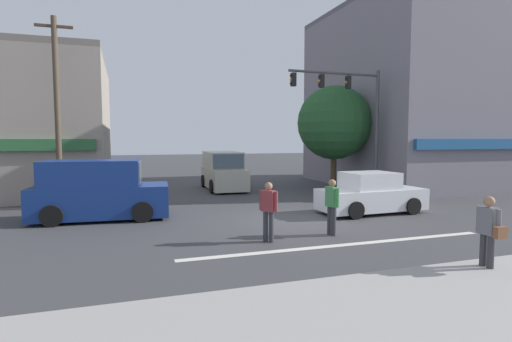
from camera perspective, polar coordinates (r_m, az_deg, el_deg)
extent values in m
plane|color=#3D3D3F|center=(14.23, 5.12, -6.99)|extent=(120.00, 120.00, 0.00)
cube|color=silver|center=(11.20, 12.38, -10.28)|extent=(9.00, 0.24, 0.01)
cube|color=slate|center=(28.54, 24.42, 9.09)|extent=(13.50, 11.29, 10.56)
cube|color=#57545B|center=(29.50, 24.80, 19.64)|extent=(13.50, 11.29, 0.30)
cylinder|color=#4C3823|center=(22.64, 11.01, 0.11)|extent=(0.32, 0.32, 2.22)
sphere|color=#235128|center=(22.59, 11.11, 6.78)|extent=(4.07, 4.07, 4.07)
cylinder|color=brown|center=(18.13, -26.51, 7.30)|extent=(0.22, 0.22, 7.71)
cube|color=#473828|center=(18.64, -26.91, 17.97)|extent=(1.40, 0.12, 0.10)
cylinder|color=brown|center=(25.78, 14.25, 6.40)|extent=(0.22, 0.22, 7.44)
cube|color=#473828|center=(26.10, 14.40, 13.70)|extent=(1.40, 0.12, 0.10)
cylinder|color=#47474C|center=(20.82, 16.83, 5.09)|extent=(0.18, 0.18, 6.20)
cylinder|color=#47474C|center=(19.74, 11.24, 13.55)|extent=(4.80, 0.21, 0.12)
cube|color=black|center=(20.06, 13.04, 12.22)|extent=(0.20, 0.24, 0.60)
sphere|color=black|center=(20.02, 12.75, 12.76)|extent=(0.12, 0.12, 0.12)
sphere|color=orange|center=(19.99, 12.74, 12.25)|extent=(0.12, 0.12, 0.12)
sphere|color=black|center=(19.97, 12.73, 11.74)|extent=(0.12, 0.12, 0.12)
cube|color=black|center=(19.33, 9.34, 12.57)|extent=(0.20, 0.24, 0.60)
sphere|color=black|center=(19.30, 9.03, 13.12)|extent=(0.12, 0.12, 0.12)
sphere|color=orange|center=(19.28, 9.02, 12.60)|extent=(0.12, 0.12, 0.12)
sphere|color=black|center=(19.25, 9.02, 12.07)|extent=(0.12, 0.12, 0.12)
cube|color=black|center=(18.69, 5.37, 12.88)|extent=(0.20, 0.24, 0.60)
sphere|color=black|center=(18.67, 5.03, 13.45)|extent=(0.12, 0.12, 0.12)
sphere|color=orange|center=(18.64, 5.03, 12.91)|extent=(0.12, 0.12, 0.12)
sphere|color=black|center=(18.62, 5.02, 12.36)|extent=(0.12, 0.12, 0.12)
cube|color=silver|center=(16.06, 16.12, -3.86)|extent=(4.16, 1.84, 0.80)
cube|color=silver|center=(15.92, 15.89, -1.32)|extent=(1.95, 1.62, 0.64)
cube|color=#475666|center=(16.50, 18.61, -1.18)|extent=(0.11, 1.44, 0.54)
cylinder|color=black|center=(17.53, 17.81, -3.93)|extent=(0.65, 0.20, 0.64)
cylinder|color=black|center=(16.24, 21.52, -4.70)|extent=(0.65, 0.20, 0.64)
cylinder|color=black|center=(16.10, 10.64, -4.53)|extent=(0.65, 0.20, 0.64)
cylinder|color=black|center=(14.69, 14.07, -5.48)|extent=(0.65, 0.20, 0.64)
cube|color=navy|center=(15.22, -21.18, -3.99)|extent=(4.72, 2.18, 1.10)
cube|color=navy|center=(15.15, -22.42, -0.26)|extent=(3.33, 2.03, 0.90)
cube|color=#475666|center=(15.00, -16.29, -0.14)|extent=(0.18, 1.66, 0.76)
cylinder|color=black|center=(16.06, -15.68, -4.50)|extent=(0.73, 0.25, 0.72)
cylinder|color=black|center=(14.25, -15.88, -5.66)|extent=(0.73, 0.25, 0.72)
cylinder|color=black|center=(16.40, -25.72, -4.61)|extent=(0.73, 0.25, 0.72)
cylinder|color=black|center=(14.63, -27.18, -5.74)|extent=(0.73, 0.25, 0.72)
cube|color=#B7B29E|center=(22.60, -4.65, -0.96)|extent=(1.99, 4.66, 1.10)
cube|color=#B7B29E|center=(22.81, -4.82, 1.61)|extent=(1.90, 3.26, 0.90)
cube|color=#475666|center=(21.23, -3.93, 1.39)|extent=(1.66, 0.11, 0.76)
cylinder|color=black|center=(21.46, -1.45, -2.06)|extent=(0.22, 0.73, 0.72)
cylinder|color=black|center=(21.06, -6.29, -2.21)|extent=(0.22, 0.73, 0.72)
cylinder|color=black|center=(24.21, -3.20, -1.30)|extent=(0.22, 0.73, 0.72)
cylinder|color=black|center=(23.86, -7.51, -1.42)|extent=(0.22, 0.73, 0.72)
cylinder|color=#333338|center=(9.93, 29.69, -10.18)|extent=(0.14, 0.14, 0.86)
cylinder|color=#333338|center=(9.82, 30.49, -10.38)|extent=(0.14, 0.14, 0.86)
cube|color=slate|center=(9.72, 30.26, -6.16)|extent=(0.23, 0.36, 0.58)
sphere|color=#9E7051|center=(9.66, 30.36, -3.77)|extent=(0.22, 0.22, 0.22)
cylinder|color=slate|center=(9.88, 29.20, -5.96)|extent=(0.09, 0.09, 0.56)
cylinder|color=slate|center=(9.57, 31.36, -6.37)|extent=(0.09, 0.09, 0.56)
cube|color=brown|center=(9.53, 31.54, -7.50)|extent=(0.28, 0.13, 0.24)
cylinder|color=#333338|center=(12.20, 10.46, -6.95)|extent=(0.14, 0.14, 0.86)
cylinder|color=#333338|center=(12.07, 11.04, -7.08)|extent=(0.14, 0.14, 0.86)
cube|color=#3F8C4C|center=(12.01, 10.80, -3.65)|extent=(0.30, 0.40, 0.58)
sphere|color=#9E7051|center=(11.96, 10.83, -1.71)|extent=(0.22, 0.22, 0.22)
cylinder|color=#3F8C4C|center=(12.19, 10.04, -3.52)|extent=(0.09, 0.09, 0.56)
cylinder|color=#3F8C4C|center=(11.84, 11.59, -3.78)|extent=(0.09, 0.09, 0.56)
cylinder|color=#333338|center=(11.14, 2.20, -7.99)|extent=(0.14, 0.14, 0.86)
cylinder|color=#333338|center=(11.23, 1.39, -7.89)|extent=(0.14, 0.14, 0.86)
cube|color=maroon|center=(11.05, 1.80, -4.29)|extent=(0.40, 0.42, 0.58)
sphere|color=#9E7051|center=(10.99, 1.81, -2.18)|extent=(0.22, 0.22, 0.22)
cylinder|color=maroon|center=(10.94, 2.90, -4.39)|extent=(0.09, 0.09, 0.56)
cylinder|color=maroon|center=(11.17, 0.72, -4.20)|extent=(0.09, 0.09, 0.56)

